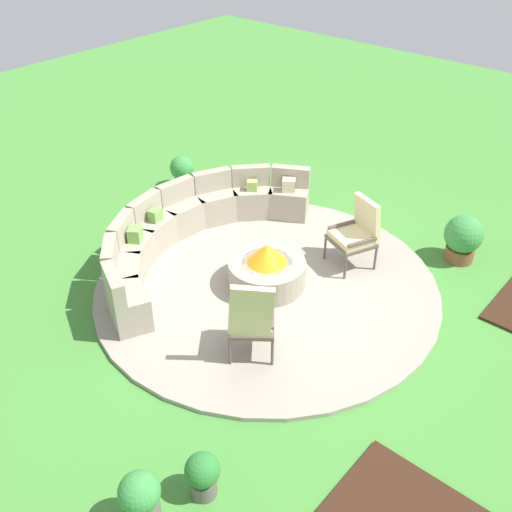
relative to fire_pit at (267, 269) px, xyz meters
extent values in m
plane|color=#478C38|center=(0.00, 0.00, -0.31)|extent=(24.00, 24.00, 0.00)
cylinder|color=#9E9384|center=(0.00, 0.00, -0.28)|extent=(4.84, 4.84, 0.06)
cylinder|color=#9E937F|center=(0.00, 0.00, -0.06)|extent=(1.09, 1.09, 0.38)
cylinder|color=black|center=(0.00, 0.00, 0.10)|extent=(0.71, 0.71, 0.06)
cone|color=orange|center=(0.00, 0.00, 0.27)|extent=(0.57, 0.57, 0.28)
cube|color=#9E937F|center=(1.71, 0.95, -0.01)|extent=(0.70, 0.77, 0.49)
cube|color=#9E937F|center=(1.83, 1.02, 0.40)|extent=(0.45, 0.63, 0.33)
cube|color=#9E937F|center=(1.33, 1.43, -0.01)|extent=(0.77, 0.76, 0.49)
cube|color=#9E937F|center=(1.43, 1.54, 0.40)|extent=(0.57, 0.54, 0.33)
cube|color=#9E937F|center=(0.82, 1.77, -0.01)|extent=(0.76, 0.67, 0.49)
cube|color=#9E937F|center=(0.88, 1.91, 0.40)|extent=(0.64, 0.41, 0.33)
cube|color=#9E937F|center=(0.23, 1.94, -0.01)|extent=(0.68, 0.52, 0.49)
cube|color=#9E937F|center=(0.25, 2.08, 0.40)|extent=(0.64, 0.23, 0.33)
cube|color=#9E937F|center=(-0.38, 1.92, -0.01)|extent=(0.70, 0.56, 0.49)
cube|color=#9E937F|center=(-0.41, 2.06, 0.40)|extent=(0.65, 0.28, 0.33)
cube|color=#9E937F|center=(-0.95, 1.71, -0.01)|extent=(0.77, 0.70, 0.49)
cube|color=#9E937F|center=(-1.02, 1.83, 0.40)|extent=(0.63, 0.45, 0.33)
cube|color=#9E937F|center=(-1.43, 1.33, -0.01)|extent=(0.76, 0.77, 0.49)
cube|color=#9E937F|center=(-1.54, 1.43, 0.40)|extent=(0.54, 0.57, 0.33)
cube|color=#9E937F|center=(-1.77, 0.82, -0.01)|extent=(0.67, 0.76, 0.49)
cube|color=#9E937F|center=(-1.91, 0.88, 0.40)|extent=(0.41, 0.64, 0.33)
cube|color=#70A34C|center=(-0.93, 1.66, 0.34)|extent=(0.27, 0.26, 0.20)
cube|color=#93B756|center=(1.29, 1.40, 0.32)|extent=(0.21, 0.22, 0.17)
cube|color=#70A34C|center=(-0.37, 1.87, 0.33)|extent=(0.20, 0.17, 0.18)
cube|color=beige|center=(1.66, 0.93, 0.34)|extent=(0.27, 0.28, 0.21)
cylinder|color=brown|center=(-1.07, -0.33, -0.06)|extent=(0.04, 0.04, 0.38)
cylinder|color=brown|center=(-0.75, -0.72, -0.06)|extent=(0.04, 0.04, 0.38)
cylinder|color=brown|center=(-1.50, -0.68, -0.06)|extent=(0.04, 0.04, 0.38)
cylinder|color=brown|center=(-1.18, -1.07, -0.06)|extent=(0.04, 0.04, 0.38)
cube|color=brown|center=(-1.12, -0.70, 0.15)|extent=(0.79, 0.79, 0.05)
cube|color=beige|center=(-1.12, -0.70, 0.22)|extent=(0.73, 0.72, 0.09)
cube|color=beige|center=(-1.32, -0.86, 0.54)|extent=(0.39, 0.51, 0.76)
cube|color=brown|center=(-1.27, -0.51, 0.29)|extent=(0.42, 0.35, 0.04)
cube|color=brown|center=(-0.97, -0.89, 0.29)|extent=(0.42, 0.35, 0.04)
cylinder|color=brown|center=(0.83, -0.76, -0.06)|extent=(0.04, 0.04, 0.38)
cylinder|color=brown|center=(1.05, -0.26, -0.06)|extent=(0.04, 0.04, 0.38)
cylinder|color=brown|center=(1.30, -0.97, -0.06)|extent=(0.04, 0.04, 0.38)
cylinder|color=brown|center=(1.52, -0.46, -0.06)|extent=(0.04, 0.04, 0.38)
cube|color=brown|center=(1.17, -0.61, 0.15)|extent=(0.74, 0.76, 0.05)
cube|color=beige|center=(1.17, -0.61, 0.22)|extent=(0.68, 0.70, 0.09)
cube|color=beige|center=(1.39, -0.71, 0.48)|extent=(0.33, 0.57, 0.63)
cube|color=brown|center=(1.07, -0.85, 0.29)|extent=(0.45, 0.23, 0.04)
cube|color=brown|center=(1.28, -0.37, 0.29)|extent=(0.45, 0.23, 0.04)
cylinder|color=#605B56|center=(-2.90, -1.63, -0.21)|extent=(0.26, 0.26, 0.20)
sphere|color=#2D7A33|center=(-2.90, -1.63, 0.03)|extent=(0.34, 0.34, 0.34)
sphere|color=yellow|center=(-2.86, -1.63, 0.10)|extent=(0.12, 0.12, 0.12)
cylinder|color=brown|center=(2.44, -1.76, -0.20)|extent=(0.43, 0.43, 0.22)
sphere|color=#3D8E42|center=(2.44, -1.76, 0.14)|extent=(0.57, 0.57, 0.57)
sphere|color=yellow|center=(2.50, -1.76, 0.25)|extent=(0.19, 0.19, 0.19)
cylinder|color=#605B56|center=(-3.47, -1.41, -0.18)|extent=(0.33, 0.33, 0.26)
sphere|color=#3D8E42|center=(-3.47, -1.41, 0.13)|extent=(0.39, 0.39, 0.39)
sphere|color=yellow|center=(-3.42, -1.41, 0.21)|extent=(0.15, 0.15, 0.15)
cylinder|color=#605B56|center=(1.35, 3.14, -0.21)|extent=(0.30, 0.30, 0.21)
sphere|color=#3D8E42|center=(1.35, 3.14, 0.06)|extent=(0.44, 0.44, 0.44)
camera|label=1|loc=(-5.16, -4.24, 4.82)|focal=41.43mm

